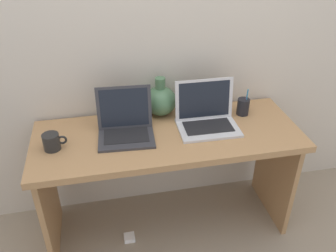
# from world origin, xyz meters

# --- Properties ---
(ground_plane) EXTENTS (6.00, 6.00, 0.00)m
(ground_plane) POSITION_xyz_m (0.00, 0.00, 0.00)
(ground_plane) COLOR gray
(back_wall) EXTENTS (4.40, 0.04, 2.40)m
(back_wall) POSITION_xyz_m (0.00, 0.33, 1.20)
(back_wall) COLOR beige
(back_wall) RESTS_ON ground
(desk) EXTENTS (1.54, 0.59, 0.74)m
(desk) POSITION_xyz_m (0.00, 0.00, 0.58)
(desk) COLOR #AD7F51
(desk) RESTS_ON ground
(laptop_left) EXTENTS (0.33, 0.28, 0.27)m
(laptop_left) POSITION_xyz_m (-0.24, 0.05, 0.81)
(laptop_left) COLOR #333338
(laptop_left) RESTS_ON desk
(laptop_right) EXTENTS (0.35, 0.26, 0.26)m
(laptop_right) POSITION_xyz_m (0.24, 0.05, 0.81)
(laptop_right) COLOR silver
(laptop_right) RESTS_ON desk
(green_vase) EXTENTS (0.20, 0.20, 0.24)m
(green_vase) POSITION_xyz_m (0.00, 0.23, 0.83)
(green_vase) COLOR #47704C
(green_vase) RESTS_ON desk
(coffee_mug) EXTENTS (0.13, 0.09, 0.09)m
(coffee_mug) POSITION_xyz_m (-0.64, -0.03, 0.78)
(coffee_mug) COLOR black
(coffee_mug) RESTS_ON desk
(pen_cup) EXTENTS (0.07, 0.07, 0.18)m
(pen_cup) POSITION_xyz_m (0.50, 0.12, 0.79)
(pen_cup) COLOR black
(pen_cup) RESTS_ON desk
(power_brick) EXTENTS (0.07, 0.07, 0.03)m
(power_brick) POSITION_xyz_m (-0.27, -0.08, 0.01)
(power_brick) COLOR white
(power_brick) RESTS_ON ground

